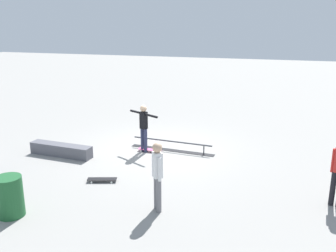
{
  "coord_description": "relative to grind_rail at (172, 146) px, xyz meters",
  "views": [
    {
      "loc": [
        -3.68,
        11.66,
        4.36
      ],
      "look_at": [
        -0.52,
        0.45,
        1.0
      ],
      "focal_mm": 40.72,
      "sensor_mm": 36.0,
      "label": 1
    }
  ],
  "objects": [
    {
      "name": "bystander_white_shirt",
      "position": [
        -0.76,
        4.07,
        0.79
      ],
      "size": [
        0.28,
        0.35,
        1.66
      ],
      "rotation": [
        0.0,
        0.0,
        5.34
      ],
      "color": "slate",
      "rests_on": "ground_plane"
    },
    {
      "name": "trash_bin",
      "position": [
        2.37,
        5.2,
        0.32
      ],
      "size": [
        0.6,
        0.6,
        0.94
      ],
      "primitive_type": "cylinder",
      "color": "#1E592D",
      "rests_on": "ground_plane"
    },
    {
      "name": "skateboard_main",
      "position": [
        0.68,
        0.33,
        -0.08
      ],
      "size": [
        0.81,
        0.29,
        0.09
      ],
      "rotation": [
        0.0,
        0.0,
        6.23
      ],
      "color": "#E05993",
      "rests_on": "ground_plane"
    },
    {
      "name": "skater_main",
      "position": [
        0.87,
        0.36,
        0.78
      ],
      "size": [
        1.16,
        0.68,
        1.59
      ],
      "rotation": [
        0.0,
        0.0,
        2.64
      ],
      "color": "#2D3351",
      "rests_on": "ground_plane"
    },
    {
      "name": "grind_rail",
      "position": [
        0.0,
        0.0,
        0.0
      ],
      "size": [
        2.94,
        0.51,
        0.35
      ],
      "rotation": [
        0.0,
        0.0,
        -0.09
      ],
      "color": "black",
      "rests_on": "ground_plane"
    },
    {
      "name": "skate_ledge",
      "position": [
        3.34,
        1.44,
        0.04
      ],
      "size": [
        2.17,
        0.59,
        0.38
      ],
      "primitive_type": "cube",
      "rotation": [
        0.0,
        0.0,
        -0.09
      ],
      "color": "#595960",
      "rests_on": "ground_plane"
    },
    {
      "name": "ground_plane",
      "position": [
        0.52,
        0.05,
        -0.15
      ],
      "size": [
        60.0,
        60.0,
        0.0
      ],
      "primitive_type": "plane",
      "color": "gray"
    },
    {
      "name": "loose_skateboard_black",
      "position": [
        1.18,
        2.96,
        -0.08
      ],
      "size": [
        0.82,
        0.42,
        0.09
      ],
      "rotation": [
        0.0,
        0.0,
        3.42
      ],
      "color": "black",
      "rests_on": "ground_plane"
    }
  ]
}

